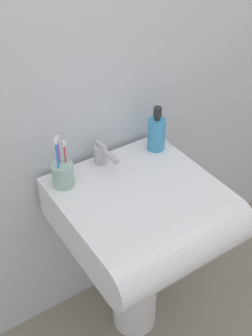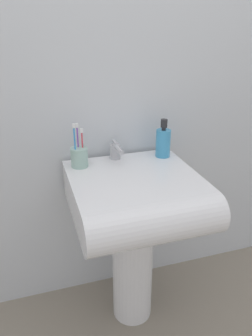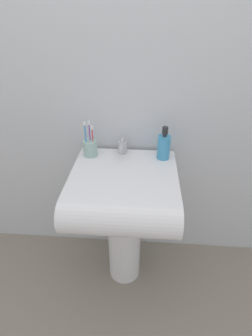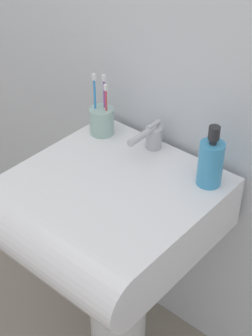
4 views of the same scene
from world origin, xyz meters
name	(u,v)px [view 1 (image 1 of 4)]	position (x,y,z in m)	size (l,w,h in m)	color
ground_plane	(134,318)	(0.00, 0.00, 0.00)	(6.00, 6.00, 0.00)	gray
wall_back	(90,58)	(0.00, 0.30, 1.20)	(5.00, 0.05, 2.40)	silver
sink_pedestal	(135,275)	(0.00, 0.00, 0.32)	(0.20, 0.20, 0.64)	white
sink_basin	(146,216)	(0.00, -0.06, 0.73)	(0.56, 0.59, 0.17)	white
faucet	(102,154)	(-0.03, 0.19, 0.86)	(0.05, 0.15, 0.09)	#B7B7BC
toothbrush_cup	(63,174)	(-0.21, 0.16, 0.86)	(0.08, 0.08, 0.21)	#99BFB2
soap_bottle	(156,133)	(0.21, 0.16, 0.88)	(0.07, 0.07, 0.19)	#3F99CC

